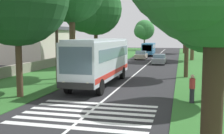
# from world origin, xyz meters

# --- Properties ---
(ground) EXTENTS (160.00, 160.00, 0.00)m
(ground) POSITION_xyz_m (0.00, 0.00, 0.00)
(ground) COLOR #262628
(grass_verge_left) EXTENTS (120.00, 8.00, 0.04)m
(grass_verge_left) POSITION_xyz_m (15.00, 8.20, 0.02)
(grass_verge_left) COLOR #2D6628
(grass_verge_left) RESTS_ON ground
(grass_verge_right) EXTENTS (120.00, 8.00, 0.04)m
(grass_verge_right) POSITION_xyz_m (15.00, -8.20, 0.02)
(grass_verge_right) COLOR #2D6628
(grass_verge_right) RESTS_ON ground
(centre_line) EXTENTS (110.00, 0.16, 0.01)m
(centre_line) POSITION_xyz_m (15.00, 0.00, 0.00)
(centre_line) COLOR silver
(centre_line) RESTS_ON ground
(coach_bus) EXTENTS (11.16, 2.62, 3.73)m
(coach_bus) POSITION_xyz_m (7.31, 1.80, 2.15)
(coach_bus) COLOR silver
(coach_bus) RESTS_ON ground
(zebra_crossing) EXTENTS (4.95, 6.80, 0.01)m
(zebra_crossing) POSITION_xyz_m (-1.22, 0.00, 0.00)
(zebra_crossing) COLOR silver
(zebra_crossing) RESTS_ON ground
(trailing_car_0) EXTENTS (4.30, 1.78, 1.43)m
(trailing_car_0) POSITION_xyz_m (25.61, -1.61, 0.67)
(trailing_car_0) COLOR gray
(trailing_car_0) RESTS_ON ground
(trailing_car_1) EXTENTS (4.30, 1.78, 1.43)m
(trailing_car_1) POSITION_xyz_m (33.12, 2.02, 0.67)
(trailing_car_1) COLOR #B7A893
(trailing_car_1) RESTS_ON ground
(trailing_minibus_0) EXTENTS (6.00, 2.14, 2.53)m
(trailing_minibus_0) POSITION_xyz_m (41.36, 1.65, 1.55)
(trailing_minibus_0) COLOR teal
(trailing_minibus_0) RESTS_ON ground
(roadside_tree_left_2) EXTENTS (6.59, 5.49, 8.31)m
(roadside_tree_left_2) POSITION_xyz_m (63.80, 5.56, 5.45)
(roadside_tree_left_2) COLOR brown
(roadside_tree_left_2) RESTS_ON grass_verge_left
(roadside_tree_left_4) EXTENTS (8.47, 6.94, 10.81)m
(roadside_tree_left_4) POSITION_xyz_m (20.92, 6.57, 7.23)
(roadside_tree_left_4) COLOR #4C3826
(roadside_tree_left_4) RESTS_ON grass_verge_left
(roadside_tree_right_0) EXTENTS (9.16, 7.43, 12.13)m
(roadside_tree_right_0) POSITION_xyz_m (33.05, -6.08, 8.27)
(roadside_tree_right_0) COLOR brown
(roadside_tree_right_0) RESTS_ON grass_verge_right
(roadside_tree_right_2) EXTENTS (5.51, 4.77, 9.57)m
(roadside_tree_right_2) POSITION_xyz_m (13.21, -5.00, 7.09)
(roadside_tree_right_2) COLOR #4C3826
(roadside_tree_right_2) RESTS_ON grass_verge_right
(roadside_tree_right_3) EXTENTS (5.85, 5.20, 8.08)m
(roadside_tree_right_3) POSITION_xyz_m (3.24, -6.13, 5.40)
(roadside_tree_right_3) COLOR #3D2D1E
(roadside_tree_right_3) RESTS_ON grass_verge_right
(roadside_tree_right_4) EXTENTS (7.34, 6.24, 10.78)m
(roadside_tree_right_4) POSITION_xyz_m (51.56, -5.04, 7.52)
(roadside_tree_right_4) COLOR #4C3826
(roadside_tree_right_4) RESTS_ON grass_verge_right
(utility_pole) EXTENTS (0.24, 1.40, 7.75)m
(utility_pole) POSITION_xyz_m (7.02, 5.42, 4.06)
(utility_pole) COLOR #473828
(utility_pole) RESTS_ON grass_verge_left
(roadside_wall) EXTENTS (70.00, 0.40, 1.05)m
(roadside_wall) POSITION_xyz_m (20.00, 11.60, 0.57)
(roadside_wall) COLOR gray
(roadside_wall) RESTS_ON grass_verge_left
(roadside_building) EXTENTS (13.29, 9.25, 5.37)m
(roadside_building) POSITION_xyz_m (25.13, 17.46, 2.71)
(roadside_building) COLOR beige
(roadside_building) RESTS_ON ground
(pedestrian) EXTENTS (0.34, 0.34, 1.69)m
(pedestrian) POSITION_xyz_m (2.39, -5.28, 0.91)
(pedestrian) COLOR #26262D
(pedestrian) RESTS_ON grass_verge_right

